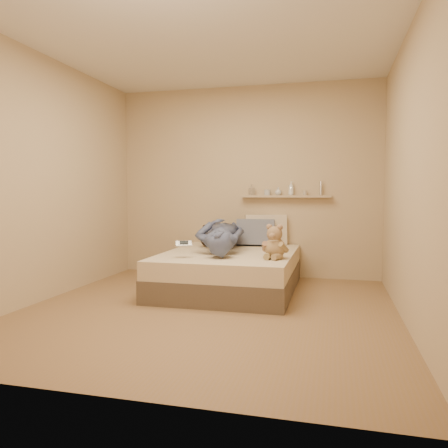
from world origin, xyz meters
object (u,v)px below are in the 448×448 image
(pillow_cream, at_px, (266,230))
(person, at_px, (221,234))
(game_console, at_px, (184,244))
(bed, at_px, (230,271))
(pillow_grey, at_px, (255,233))
(wall_shelf, at_px, (286,196))
(dark_plush, at_px, (208,237))
(teddy_bear, at_px, (275,244))

(pillow_cream, bearing_deg, person, -123.67)
(person, bearing_deg, game_console, 60.55)
(bed, distance_m, game_console, 0.78)
(pillow_grey, distance_m, person, 0.63)
(pillow_cream, bearing_deg, bed, -109.60)
(pillow_cream, bearing_deg, pillow_grey, -128.96)
(wall_shelf, bearing_deg, person, -133.07)
(dark_plush, xyz_separation_m, wall_shelf, (0.95, 0.47, 0.53))
(teddy_bear, distance_m, dark_plush, 1.29)
(pillow_grey, bearing_deg, game_console, -113.79)
(teddy_bear, bearing_deg, bed, 145.86)
(pillow_cream, distance_m, person, 0.81)
(game_console, distance_m, person, 0.76)
(pillow_cream, height_order, person, pillow_cream)
(pillow_cream, bearing_deg, teddy_bear, -76.91)
(bed, height_order, game_console, game_console)
(teddy_bear, distance_m, pillow_cream, 1.26)
(bed, height_order, pillow_grey, pillow_grey)
(game_console, bearing_deg, wall_shelf, 58.02)
(dark_plush, distance_m, person, 0.38)
(teddy_bear, bearing_deg, game_console, -169.63)
(game_console, bearing_deg, pillow_cream, 64.46)
(pillow_grey, distance_m, wall_shelf, 0.64)
(game_console, height_order, person, person)
(pillow_grey, bearing_deg, bed, -104.81)
(bed, xyz_separation_m, pillow_grey, (0.18, 0.69, 0.40))
(bed, height_order, wall_shelf, wall_shelf)
(game_console, height_order, wall_shelf, wall_shelf)
(teddy_bear, bearing_deg, pillow_cream, 103.09)
(bed, relative_size, teddy_bear, 5.14)
(pillow_cream, bearing_deg, game_console, -115.54)
(wall_shelf, bearing_deg, dark_plush, -153.81)
(pillow_grey, relative_size, wall_shelf, 0.42)
(game_console, bearing_deg, pillow_grey, 66.21)
(person, bearing_deg, pillow_grey, -134.73)
(game_console, xyz_separation_m, person, (0.22, 0.73, 0.04))
(person, height_order, wall_shelf, wall_shelf)
(pillow_grey, bearing_deg, teddy_bear, -69.85)
(teddy_bear, xyz_separation_m, wall_shelf, (-0.03, 1.30, 0.50))
(bed, relative_size, person, 1.18)
(bed, distance_m, dark_plush, 0.69)
(teddy_bear, xyz_separation_m, pillow_grey, (-0.40, 1.08, 0.02))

